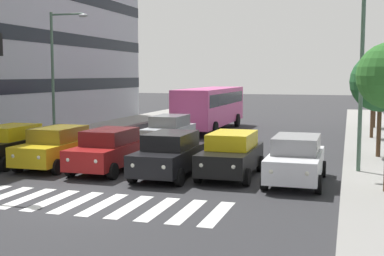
{
  "coord_description": "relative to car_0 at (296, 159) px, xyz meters",
  "views": [
    {
      "loc": [
        -8.0,
        13.88,
        3.95
      ],
      "look_at": [
        -1.33,
        -7.87,
        1.58
      ],
      "focal_mm": 48.04,
      "sensor_mm": 36.0,
      "label": 1
    }
  ],
  "objects": [
    {
      "name": "ground_plane",
      "position": [
        6.2,
        4.9,
        -0.89
      ],
      "size": [
        180.0,
        180.0,
        0.0
      ],
      "primitive_type": "plane",
      "color": "#2D2D30"
    },
    {
      "name": "crosswalk_markings",
      "position": [
        6.2,
        4.9,
        -0.88
      ],
      "size": [
        9.45,
        2.8,
        0.01
      ],
      "color": "silver",
      "rests_on": "ground_plane"
    },
    {
      "name": "car_0",
      "position": [
        0.0,
        0.0,
        0.0
      ],
      "size": [
        2.02,
        4.44,
        1.72
      ],
      "color": "silver",
      "rests_on": "ground_plane"
    },
    {
      "name": "car_1",
      "position": [
        2.51,
        -0.47,
        0.0
      ],
      "size": [
        2.02,
        4.44,
        1.72
      ],
      "color": "black",
      "rests_on": "ground_plane"
    },
    {
      "name": "car_2",
      "position": [
        4.79,
        0.27,
        0.0
      ],
      "size": [
        2.02,
        4.44,
        1.72
      ],
      "color": "black",
      "rests_on": "ground_plane"
    },
    {
      "name": "car_3",
      "position": [
        7.57,
        -0.11,
        0.0
      ],
      "size": [
        2.02,
        4.44,
        1.72
      ],
      "color": "maroon",
      "rests_on": "ground_plane"
    },
    {
      "name": "car_4",
      "position": [
        10.08,
        -0.28,
        0.0
      ],
      "size": [
        2.02,
        4.44,
        1.72
      ],
      "color": "gold",
      "rests_on": "ground_plane"
    },
    {
      "name": "car_5",
      "position": [
        12.49,
        -0.28,
        0.0
      ],
      "size": [
        2.02,
        4.44,
        1.72
      ],
      "color": "black",
      "rests_on": "ground_plane"
    },
    {
      "name": "car_row2_0",
      "position": [
        7.65,
        -7.69,
        0.0
      ],
      "size": [
        2.02,
        4.44,
        1.72
      ],
      "color": "#B2B7BC",
      "rests_on": "ground_plane"
    },
    {
      "name": "bus_behind_traffic",
      "position": [
        7.57,
        -16.24,
        0.97
      ],
      "size": [
        2.78,
        10.5,
        3.0
      ],
      "color": "#DB5193",
      "rests_on": "ground_plane"
    },
    {
      "name": "street_lamp_left",
      "position": [
        -1.74,
        -2.31,
        4.04
      ],
      "size": [
        3.13,
        0.28,
        7.85
      ],
      "color": "#4C6B56",
      "rests_on": "sidewalk_left"
    },
    {
      "name": "street_lamp_right",
      "position": [
        14.27,
        -7.31,
        3.69
      ],
      "size": [
        2.4,
        0.28,
        7.35
      ],
      "color": "#4C6B56",
      "rests_on": "sidewalk_right"
    },
    {
      "name": "street_tree_1",
      "position": [
        -3.15,
        -6.37,
        2.73
      ],
      "size": [
        2.77,
        2.77,
        4.86
      ],
      "color": "#513823",
      "rests_on": "sidewalk_left"
    },
    {
      "name": "street_tree_2",
      "position": [
        -3.14,
        -13.94,
        2.82
      ],
      "size": [
        2.34,
        2.34,
        4.74
      ],
      "color": "#513823",
      "rests_on": "sidewalk_left"
    },
    {
      "name": "street_tree_3",
      "position": [
        -3.54,
        -20.31,
        2.7
      ],
      "size": [
        2.63,
        2.63,
        4.76
      ],
      "color": "#513823",
      "rests_on": "sidewalk_left"
    }
  ]
}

